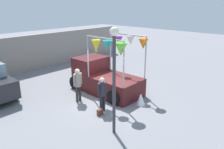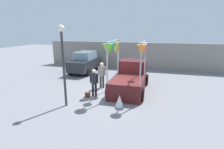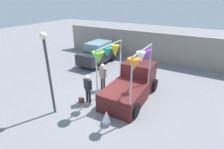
{
  "view_description": "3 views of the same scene",
  "coord_description": "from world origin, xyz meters",
  "px_view_note": "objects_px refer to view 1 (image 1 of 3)",
  "views": [
    {
      "loc": [
        -7.25,
        -7.18,
        4.8
      ],
      "look_at": [
        0.69,
        0.12,
        1.24
      ],
      "focal_mm": 35.0,
      "sensor_mm": 36.0,
      "label": 1
    },
    {
      "loc": [
        2.76,
        -9.69,
        3.83
      ],
      "look_at": [
        0.11,
        -0.16,
        1.27
      ],
      "focal_mm": 28.0,
      "sensor_mm": 36.0,
      "label": 2
    },
    {
      "loc": [
        4.39,
        -7.23,
        5.37
      ],
      "look_at": [
        0.11,
        0.32,
        1.51
      ],
      "focal_mm": 28.0,
      "sensor_mm": 36.0,
      "label": 3
    }
  ],
  "objects_px": {
    "vendor_truck": "(103,75)",
    "person_customer": "(102,91)",
    "handbag": "(100,112)",
    "person_vendor": "(78,82)",
    "folded_kite_bundle_white": "(141,99)",
    "street_lamp": "(114,67)"
  },
  "relations": [
    {
      "from": "person_customer",
      "to": "folded_kite_bundle_white",
      "type": "height_order",
      "value": "person_customer"
    },
    {
      "from": "vendor_truck",
      "to": "folded_kite_bundle_white",
      "type": "relative_size",
      "value": 6.91
    },
    {
      "from": "person_customer",
      "to": "handbag",
      "type": "distance_m",
      "value": 0.94
    },
    {
      "from": "vendor_truck",
      "to": "street_lamp",
      "type": "bearing_deg",
      "value": -129.56
    },
    {
      "from": "person_vendor",
      "to": "folded_kite_bundle_white",
      "type": "bearing_deg",
      "value": -54.78
    },
    {
      "from": "person_vendor",
      "to": "street_lamp",
      "type": "relative_size",
      "value": 0.43
    },
    {
      "from": "street_lamp",
      "to": "folded_kite_bundle_white",
      "type": "xyz_separation_m",
      "value": [
        2.68,
        0.64,
        -2.33
      ]
    },
    {
      "from": "vendor_truck",
      "to": "person_customer",
      "type": "bearing_deg",
      "value": -135.83
    },
    {
      "from": "person_vendor",
      "to": "handbag",
      "type": "xyz_separation_m",
      "value": [
        -0.26,
        -1.83,
        -0.91
      ]
    },
    {
      "from": "person_customer",
      "to": "street_lamp",
      "type": "distance_m",
      "value": 2.47
    },
    {
      "from": "street_lamp",
      "to": "folded_kite_bundle_white",
      "type": "relative_size",
      "value": 6.75
    },
    {
      "from": "street_lamp",
      "to": "vendor_truck",
      "type": "bearing_deg",
      "value": 50.44
    },
    {
      "from": "person_customer",
      "to": "person_vendor",
      "type": "xyz_separation_m",
      "value": [
        -0.09,
        1.63,
        0.06
      ]
    },
    {
      "from": "vendor_truck",
      "to": "person_customer",
      "type": "distance_m",
      "value": 2.51
    },
    {
      "from": "vendor_truck",
      "to": "person_vendor",
      "type": "distance_m",
      "value": 1.89
    },
    {
      "from": "vendor_truck",
      "to": "folded_kite_bundle_white",
      "type": "height_order",
      "value": "vendor_truck"
    },
    {
      "from": "vendor_truck",
      "to": "person_customer",
      "type": "height_order",
      "value": "vendor_truck"
    },
    {
      "from": "person_vendor",
      "to": "handbag",
      "type": "distance_m",
      "value": 2.06
    },
    {
      "from": "person_customer",
      "to": "folded_kite_bundle_white",
      "type": "xyz_separation_m",
      "value": [
        1.73,
        -0.94,
        -0.69
      ]
    },
    {
      "from": "street_lamp",
      "to": "person_vendor",
      "type": "bearing_deg",
      "value": 74.95
    },
    {
      "from": "person_customer",
      "to": "vendor_truck",
      "type": "bearing_deg",
      "value": 44.17
    },
    {
      "from": "person_customer",
      "to": "folded_kite_bundle_white",
      "type": "relative_size",
      "value": 2.73
    }
  ]
}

